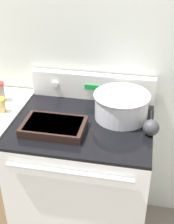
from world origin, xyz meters
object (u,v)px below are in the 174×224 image
spice_jar_yellow_cap (1,105)px  mixing_bowl (122,104)px  casserole_dish (54,126)px  ladle (151,127)px

spice_jar_yellow_cap → mixing_bowl: bearing=7.7°
casserole_dish → ladle: ladle is taller
ladle → spice_jar_yellow_cap: size_ratio=3.33×
ladle → spice_jar_yellow_cap: bearing=177.0°
mixing_bowl → casserole_dish: size_ratio=0.96×
mixing_bowl → ladle: bearing=-38.8°
casserole_dish → spice_jar_yellow_cap: (-0.35, 0.12, 0.03)m
mixing_bowl → spice_jar_yellow_cap: mixing_bowl is taller
ladle → mixing_bowl: bearing=141.2°
ladle → spice_jar_yellow_cap: 0.87m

